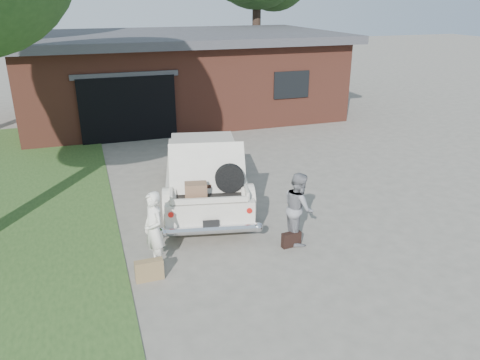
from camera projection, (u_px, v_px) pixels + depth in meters
name	position (u px, v px, depth m)	size (l,w,h in m)	color
ground	(249.00, 240.00, 9.59)	(90.00, 90.00, 0.00)	gray
house	(179.00, 74.00, 19.39)	(12.80, 7.80, 3.30)	brown
sedan	(205.00, 173.00, 11.26)	(2.78, 5.08, 1.83)	silver
woman_left	(154.00, 230.00, 8.43)	(0.53, 0.35, 1.46)	white
woman_right	(299.00, 208.00, 9.32)	(0.71, 0.55, 1.47)	gray
suitcase_left	(149.00, 270.00, 8.18)	(0.49, 0.16, 0.38)	#94764B
suitcase_right	(291.00, 239.00, 9.29)	(0.40, 0.13, 0.31)	black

